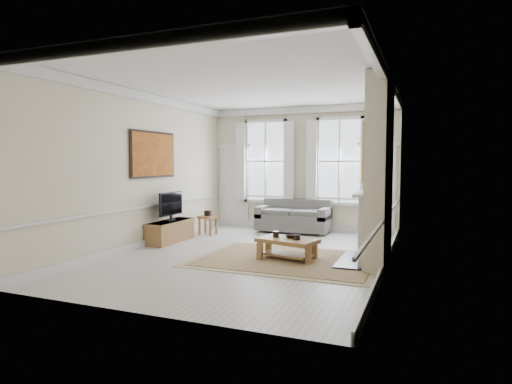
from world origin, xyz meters
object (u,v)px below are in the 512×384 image
at_px(sofa, 294,218).
at_px(tv_stand, 171,231).
at_px(side_table, 208,220).
at_px(coffee_table, 287,243).

relative_size(sofa, tv_stand, 1.35).
relative_size(side_table, tv_stand, 0.35).
bearing_deg(sofa, tv_stand, -132.40).
bearing_deg(coffee_table, tv_stand, -179.88).
relative_size(sofa, coffee_table, 1.55).
bearing_deg(coffee_table, side_table, 158.02).
distance_m(sofa, tv_stand, 3.38).
height_order(sofa, tv_stand, sofa).
bearing_deg(tv_stand, sofa, 47.60).
relative_size(side_table, coffee_table, 0.40).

